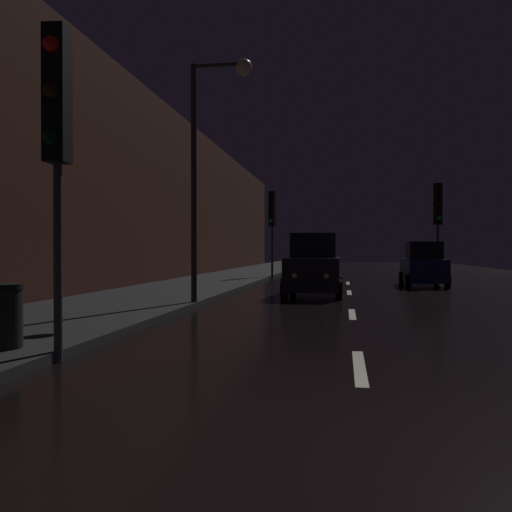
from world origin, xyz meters
TOP-DOWN VIEW (x-y plane):
  - ground at (0.00, 24.50)m, footprint 25.11×84.00m
  - sidewalk_left at (-6.36, 24.50)m, footprint 4.40×84.00m
  - building_facade_left at (-8.96, 21.00)m, footprint 0.80×63.00m
  - lane_centerline at (0.00, 12.27)m, footprint 0.16×20.60m
  - traffic_light_near_left at (-4.16, 2.66)m, footprint 0.33×0.47m
  - traffic_light_far_left at (-4.06, 24.74)m, footprint 0.38×0.48m
  - traffic_light_far_right at (4.06, 21.32)m, footprint 0.37×0.48m
  - streetlamp_overhead at (-3.78, 9.94)m, footprint 1.70×0.44m
  - trash_bin_curbside at (-5.06, 2.77)m, footprint 0.55×0.55m
  - car_approaching_headlights at (-1.23, 14.52)m, footprint 1.97×4.26m
  - car_parked_right_far at (3.26, 20.16)m, footprint 1.77×3.84m

SIDE VIEW (x-z plane):
  - ground at x=0.00m, z-range -0.02..0.00m
  - lane_centerline at x=0.00m, z-range 0.00..0.01m
  - sidewalk_left at x=-6.36m, z-range 0.00..0.15m
  - trash_bin_curbside at x=-5.06m, z-range 0.15..1.08m
  - car_parked_right_far at x=3.26m, z-range -0.08..1.85m
  - car_approaching_headlights at x=-1.23m, z-range -0.09..2.05m
  - traffic_light_far_right at x=4.06m, z-range 1.03..5.66m
  - traffic_light_near_left at x=-4.16m, z-range 1.05..5.73m
  - traffic_light_far_left at x=-4.06m, z-range 1.07..5.85m
  - building_facade_left at x=-8.96m, z-range 0.00..8.58m
  - streetlamp_overhead at x=-3.78m, z-range 1.14..7.85m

